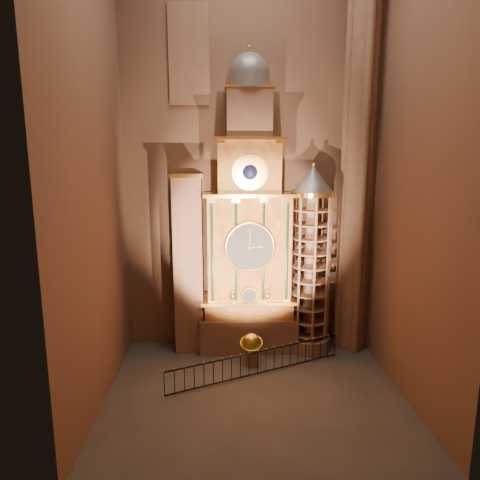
{
  "coord_description": "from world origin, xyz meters",
  "views": [
    {
      "loc": [
        -1.51,
        -18.64,
        11.06
      ],
      "look_at": [
        -0.57,
        3.0,
        6.87
      ],
      "focal_mm": 32.0,
      "sensor_mm": 36.0,
      "label": 1
    }
  ],
  "objects_px": {
    "portrait_tower": "(189,264)",
    "celestial_globe": "(251,346)",
    "iron_railing": "(258,363)",
    "astronomical_clock": "(249,237)",
    "stair_turret": "(310,262)"
  },
  "relations": [
    {
      "from": "stair_turret",
      "to": "celestial_globe",
      "type": "xyz_separation_m",
      "value": [
        -3.47,
        -1.87,
        -4.21
      ]
    },
    {
      "from": "astronomical_clock",
      "to": "stair_turret",
      "type": "height_order",
      "value": "astronomical_clock"
    },
    {
      "from": "celestial_globe",
      "to": "stair_turret",
      "type": "bearing_deg",
      "value": 28.31
    },
    {
      "from": "portrait_tower",
      "to": "celestial_globe",
      "type": "xyz_separation_m",
      "value": [
        3.43,
        -2.15,
        -4.09
      ]
    },
    {
      "from": "iron_railing",
      "to": "portrait_tower",
      "type": "bearing_deg",
      "value": 138.09
    },
    {
      "from": "portrait_tower",
      "to": "stair_turret",
      "type": "height_order",
      "value": "stair_turret"
    },
    {
      "from": "celestial_globe",
      "to": "portrait_tower",
      "type": "bearing_deg",
      "value": 147.98
    },
    {
      "from": "astronomical_clock",
      "to": "portrait_tower",
      "type": "relative_size",
      "value": 1.64
    },
    {
      "from": "portrait_tower",
      "to": "celestial_globe",
      "type": "relative_size",
      "value": 5.76
    },
    {
      "from": "iron_railing",
      "to": "stair_turret",
      "type": "bearing_deg",
      "value": 43.23
    },
    {
      "from": "stair_turret",
      "to": "iron_railing",
      "type": "bearing_deg",
      "value": -136.77
    },
    {
      "from": "stair_turret",
      "to": "celestial_globe",
      "type": "height_order",
      "value": "stair_turret"
    },
    {
      "from": "astronomical_clock",
      "to": "celestial_globe",
      "type": "xyz_separation_m",
      "value": [
        0.03,
        -2.13,
        -5.62
      ]
    },
    {
      "from": "astronomical_clock",
      "to": "iron_railing",
      "type": "height_order",
      "value": "astronomical_clock"
    },
    {
      "from": "portrait_tower",
      "to": "stair_turret",
      "type": "xyz_separation_m",
      "value": [
        6.9,
        -0.28,
        0.12
      ]
    }
  ]
}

